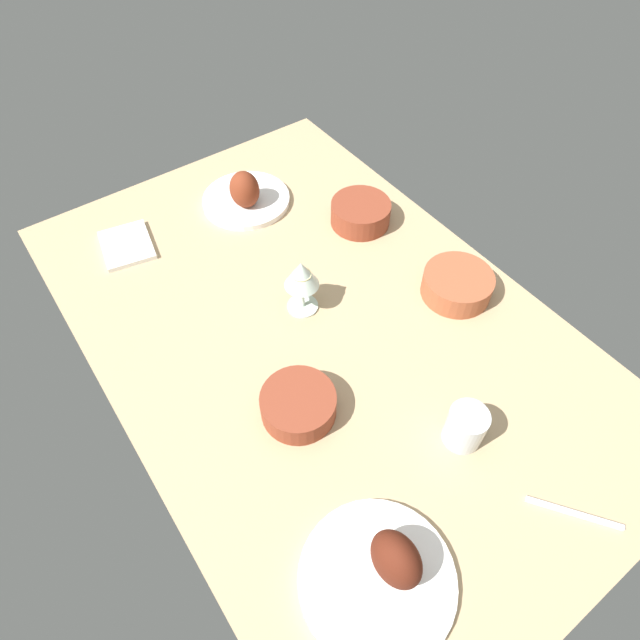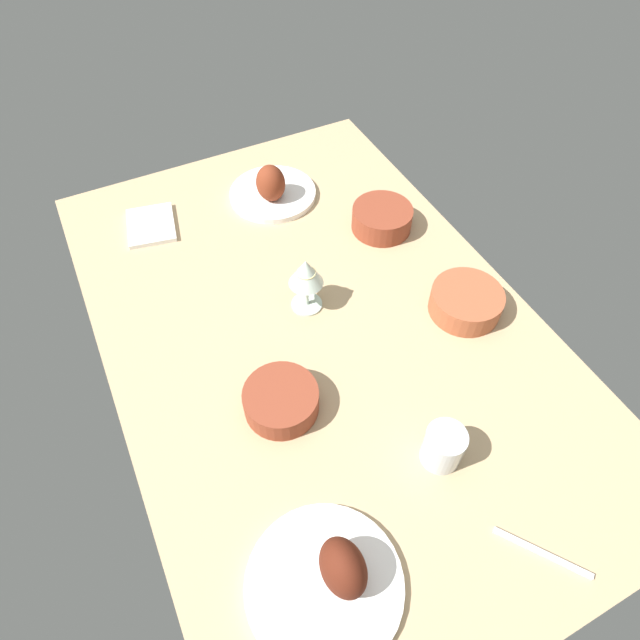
{
  "view_description": "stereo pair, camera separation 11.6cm",
  "coord_description": "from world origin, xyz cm",
  "px_view_note": "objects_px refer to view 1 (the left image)",
  "views": [
    {
      "loc": [
        -58.78,
        42.22,
        97.24
      ],
      "look_at": [
        0.0,
        0.0,
        6.0
      ],
      "focal_mm": 30.15,
      "sensor_mm": 36.0,
      "label": 1
    },
    {
      "loc": [
        -64.78,
        32.25,
        97.24
      ],
      "look_at": [
        0.0,
        0.0,
        6.0
      ],
      "focal_mm": 30.15,
      "sensor_mm": 36.0,
      "label": 2
    }
  ],
  "objects_px": {
    "plate_center_main": "(246,196)",
    "folded_napkin": "(127,245)",
    "bowl_pasta": "(298,404)",
    "bowl_soup": "(457,284)",
    "wine_glass": "(301,277)",
    "bowl_sauce": "(361,212)",
    "water_tumbler": "(465,427)",
    "fork_loose": "(574,513)",
    "plate_near_viewer": "(384,572)"
  },
  "relations": [
    {
      "from": "bowl_sauce",
      "to": "bowl_soup",
      "type": "height_order",
      "value": "bowl_sauce"
    },
    {
      "from": "bowl_pasta",
      "to": "wine_glass",
      "type": "xyz_separation_m",
      "value": [
        0.22,
        -0.16,
        0.07
      ]
    },
    {
      "from": "bowl_soup",
      "to": "water_tumbler",
      "type": "height_order",
      "value": "water_tumbler"
    },
    {
      "from": "plate_near_viewer",
      "to": "fork_loose",
      "type": "relative_size",
      "value": 1.55
    },
    {
      "from": "bowl_sauce",
      "to": "water_tumbler",
      "type": "relative_size",
      "value": 1.83
    },
    {
      "from": "bowl_pasta",
      "to": "folded_napkin",
      "type": "relative_size",
      "value": 1.01
    },
    {
      "from": "plate_center_main",
      "to": "wine_glass",
      "type": "xyz_separation_m",
      "value": [
        -0.38,
        0.08,
        0.07
      ]
    },
    {
      "from": "folded_napkin",
      "to": "plate_near_viewer",
      "type": "bearing_deg",
      "value": -178.29
    },
    {
      "from": "wine_glass",
      "to": "plate_near_viewer",
      "type": "bearing_deg",
      "value": 158.22
    },
    {
      "from": "bowl_pasta",
      "to": "plate_near_viewer",
      "type": "bearing_deg",
      "value": 169.75
    },
    {
      "from": "plate_center_main",
      "to": "bowl_soup",
      "type": "bearing_deg",
      "value": -157.43
    },
    {
      "from": "bowl_sauce",
      "to": "water_tumbler",
      "type": "bearing_deg",
      "value": 159.36
    },
    {
      "from": "wine_glass",
      "to": "folded_napkin",
      "type": "bearing_deg",
      "value": 30.57
    },
    {
      "from": "plate_near_viewer",
      "to": "bowl_sauce",
      "type": "height_order",
      "value": "plate_near_viewer"
    },
    {
      "from": "water_tumbler",
      "to": "fork_loose",
      "type": "bearing_deg",
      "value": -166.1
    },
    {
      "from": "bowl_soup",
      "to": "folded_napkin",
      "type": "distance_m",
      "value": 0.81
    },
    {
      "from": "plate_near_viewer",
      "to": "bowl_sauce",
      "type": "relative_size",
      "value": 1.67
    },
    {
      "from": "bowl_pasta",
      "to": "wine_glass",
      "type": "height_order",
      "value": "wine_glass"
    },
    {
      "from": "bowl_pasta",
      "to": "bowl_soup",
      "type": "xyz_separation_m",
      "value": [
        0.04,
        -0.47,
        0.0
      ]
    },
    {
      "from": "plate_near_viewer",
      "to": "fork_loose",
      "type": "height_order",
      "value": "plate_near_viewer"
    },
    {
      "from": "wine_glass",
      "to": "fork_loose",
      "type": "height_order",
      "value": "wine_glass"
    },
    {
      "from": "bowl_pasta",
      "to": "wine_glass",
      "type": "bearing_deg",
      "value": -36.12
    },
    {
      "from": "plate_near_viewer",
      "to": "water_tumbler",
      "type": "distance_m",
      "value": 0.3
    },
    {
      "from": "bowl_soup",
      "to": "wine_glass",
      "type": "distance_m",
      "value": 0.36
    },
    {
      "from": "bowl_soup",
      "to": "folded_napkin",
      "type": "bearing_deg",
      "value": 43.43
    },
    {
      "from": "bowl_sauce",
      "to": "folded_napkin",
      "type": "distance_m",
      "value": 0.59
    },
    {
      "from": "plate_near_viewer",
      "to": "bowl_sauce",
      "type": "xyz_separation_m",
      "value": [
        0.69,
        -0.5,
        0.0
      ]
    },
    {
      "from": "plate_center_main",
      "to": "bowl_sauce",
      "type": "distance_m",
      "value": 0.31
    },
    {
      "from": "bowl_soup",
      "to": "water_tumbler",
      "type": "relative_size",
      "value": 1.91
    },
    {
      "from": "wine_glass",
      "to": "water_tumbler",
      "type": "relative_size",
      "value": 1.69
    },
    {
      "from": "plate_near_viewer",
      "to": "wine_glass",
      "type": "height_order",
      "value": "wine_glass"
    },
    {
      "from": "bowl_soup",
      "to": "fork_loose",
      "type": "height_order",
      "value": "bowl_soup"
    },
    {
      "from": "wine_glass",
      "to": "plate_center_main",
      "type": "bearing_deg",
      "value": -11.91
    },
    {
      "from": "bowl_pasta",
      "to": "fork_loose",
      "type": "height_order",
      "value": "bowl_pasta"
    },
    {
      "from": "plate_center_main",
      "to": "bowl_sauce",
      "type": "relative_size",
      "value": 1.53
    },
    {
      "from": "plate_center_main",
      "to": "wine_glass",
      "type": "height_order",
      "value": "wine_glass"
    },
    {
      "from": "bowl_pasta",
      "to": "water_tumbler",
      "type": "distance_m",
      "value": 0.31
    },
    {
      "from": "bowl_soup",
      "to": "wine_glass",
      "type": "bearing_deg",
      "value": 61.06
    },
    {
      "from": "bowl_soup",
      "to": "wine_glass",
      "type": "xyz_separation_m",
      "value": [
        0.17,
        0.31,
        0.07
      ]
    },
    {
      "from": "plate_center_main",
      "to": "plate_near_viewer",
      "type": "relative_size",
      "value": 0.92
    },
    {
      "from": "bowl_pasta",
      "to": "folded_napkin",
      "type": "bearing_deg",
      "value": 7.89
    },
    {
      "from": "bowl_soup",
      "to": "fork_loose",
      "type": "bearing_deg",
      "value": 158.17
    },
    {
      "from": "bowl_pasta",
      "to": "bowl_soup",
      "type": "distance_m",
      "value": 0.47
    },
    {
      "from": "wine_glass",
      "to": "bowl_sauce",
      "type": "bearing_deg",
      "value": -62.21
    },
    {
      "from": "plate_center_main",
      "to": "fork_loose",
      "type": "relative_size",
      "value": 1.42
    },
    {
      "from": "plate_near_viewer",
      "to": "folded_napkin",
      "type": "height_order",
      "value": "plate_near_viewer"
    },
    {
      "from": "plate_center_main",
      "to": "folded_napkin",
      "type": "xyz_separation_m",
      "value": [
        0.03,
        0.32,
        -0.02
      ]
    },
    {
      "from": "plate_near_viewer",
      "to": "fork_loose",
      "type": "xyz_separation_m",
      "value": [
        -0.12,
        -0.33,
        -0.02
      ]
    },
    {
      "from": "bowl_pasta",
      "to": "wine_glass",
      "type": "relative_size",
      "value": 1.05
    },
    {
      "from": "plate_center_main",
      "to": "folded_napkin",
      "type": "height_order",
      "value": "plate_center_main"
    }
  ]
}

